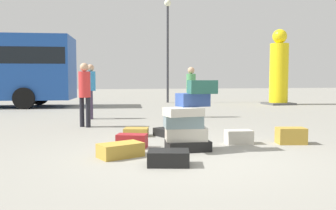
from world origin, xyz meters
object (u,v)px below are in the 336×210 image
suitcase_tan_right_side (136,132)px  lamp_post (168,35)px  suitcase_maroon_behind_tower (132,141)px  person_bearded_onlooker (91,86)px  suitcase_tower (188,121)px  person_tourist_with_camera (85,89)px  suitcase_tan_upright_blue (291,136)px  suitcase_tan_white_trunk (121,150)px  yellow_dummy_statue (279,71)px  suitcase_black_foreground_far (168,158)px  suitcase_cream_foreground_near (239,137)px  person_passerby_in_red (191,87)px  suitcase_black_left_side (169,132)px

suitcase_tan_right_side → lamp_post: size_ratio=0.10×
suitcase_maroon_behind_tower → person_bearded_onlooker: (-0.69, 4.94, 0.90)m
suitcase_tower → person_tourist_with_camera: 3.93m
suitcase_tan_upright_blue → suitcase_tan_white_trunk: 3.33m
person_tourist_with_camera → yellow_dummy_statue: yellow_dummy_statue is taller
suitcase_black_foreground_far → person_bearded_onlooker: bearing=113.3°
suitcase_black_foreground_far → lamp_post: bearing=91.2°
suitcase_cream_foreground_near → lamp_post: (1.31, 12.04, 3.46)m
lamp_post → suitcase_cream_foreground_near: bearing=-96.2°
suitcase_cream_foreground_near → lamp_post: 12.60m
suitcase_tan_upright_blue → suitcase_cream_foreground_near: bearing=178.8°
person_passerby_in_red → suitcase_tower: bearing=-2.4°
person_tourist_with_camera → lamp_post: size_ratio=0.31×
suitcase_cream_foreground_near → suitcase_tan_upright_blue: 1.00m
suitcase_tan_right_side → suitcase_tower: bearing=-53.7°
suitcase_black_foreground_far → yellow_dummy_statue: yellow_dummy_statue is taller
person_tourist_with_camera → suitcase_maroon_behind_tower: bearing=-29.6°
suitcase_tower → suitcase_black_foreground_far: (-0.57, -0.97, -0.40)m
suitcase_cream_foreground_near → lamp_post: bearing=88.0°
suitcase_maroon_behind_tower → person_bearded_onlooker: person_bearded_onlooker is taller
suitcase_tan_upright_blue → person_tourist_with_camera: (-3.88, 3.31, 0.83)m
lamp_post → suitcase_tan_upright_blue: bearing=-91.5°
lamp_post → suitcase_maroon_behind_tower: bearing=-105.6°
suitcase_black_left_side → person_passerby_in_red: bearing=42.4°
suitcase_cream_foreground_near → person_bearded_onlooker: 5.76m
suitcase_tan_upright_blue → yellow_dummy_statue: yellow_dummy_statue is taller
suitcase_cream_foreground_near → suitcase_maroon_behind_tower: suitcase_cream_foreground_near is taller
suitcase_tan_right_side → suitcase_tan_white_trunk: bearing=-89.5°
person_passerby_in_red → lamp_post: lamp_post is taller
suitcase_cream_foreground_near → suitcase_tan_white_trunk: bearing=-160.0°
suitcase_tan_upright_blue → suitcase_black_foreground_far: 2.90m
suitcase_tan_right_side → suitcase_tan_white_trunk: size_ratio=0.75×
yellow_dummy_statue → suitcase_tower: bearing=-127.2°
lamp_post → suitcase_tan_right_side: bearing=-106.2°
yellow_dummy_statue → suitcase_maroon_behind_tower: bearing=-131.7°
suitcase_tan_right_side → suitcase_tan_upright_blue: 3.20m
yellow_dummy_statue → lamp_post: lamp_post is taller
suitcase_tan_upright_blue → person_tourist_with_camera: bearing=150.8°
person_tourist_with_camera → yellow_dummy_statue: bearing=79.2°
suitcase_tower → suitcase_cream_foreground_near: bearing=18.5°
suitcase_cream_foreground_near → yellow_dummy_statue: size_ratio=0.14×
person_tourist_with_camera → suitcase_black_left_side: bearing=-0.1°
suitcase_tan_white_trunk → person_tourist_with_camera: bearing=76.4°
suitcase_maroon_behind_tower → lamp_post: (3.35, 11.99, 3.47)m
person_bearded_onlooker → suitcase_tan_upright_blue: bearing=36.4°
suitcase_tower → person_bearded_onlooker: 5.63m
suitcase_tower → suitcase_cream_foreground_near: suitcase_tower is taller
suitcase_tan_right_side → suitcase_maroon_behind_tower: (-0.25, -1.31, 0.04)m
person_tourist_with_camera → person_bearded_onlooker: bearing=129.7°
suitcase_maroon_behind_tower → suitcase_cream_foreground_near: bearing=19.5°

